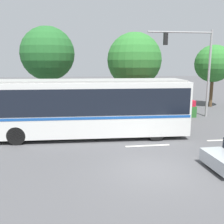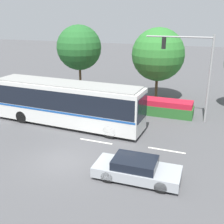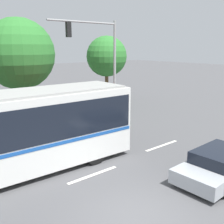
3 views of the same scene
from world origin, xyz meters
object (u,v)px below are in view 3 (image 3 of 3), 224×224
at_px(traffic_light_pole, 102,55).
at_px(street_tree_centre, 19,54).
at_px(street_tree_right, 107,57).
at_px(sedan_foreground, 221,164).

bearing_deg(traffic_light_pole, street_tree_centre, -50.39).
xyz_separation_m(traffic_light_pole, street_tree_right, (3.91, 4.35, -0.31)).
xyz_separation_m(street_tree_centre, street_tree_right, (7.80, -0.36, -0.35)).
distance_m(sedan_foreground, street_tree_centre, 15.40).
distance_m(traffic_light_pole, street_tree_right, 5.86).
relative_size(sedan_foreground, street_tree_centre, 0.64).
height_order(sedan_foreground, street_tree_right, street_tree_right).
bearing_deg(sedan_foreground, traffic_light_pole, 78.36).
height_order(traffic_light_pole, street_tree_right, traffic_light_pole).
relative_size(street_tree_centre, street_tree_right, 1.18).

